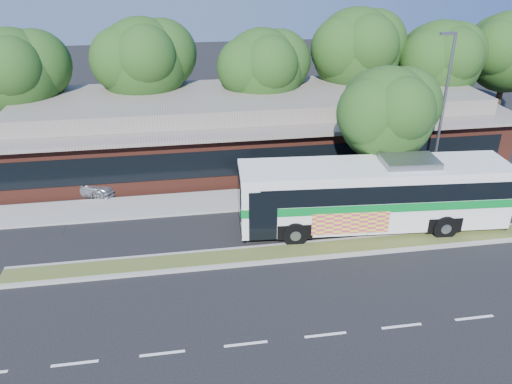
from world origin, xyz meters
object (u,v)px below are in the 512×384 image
(transit_bus, at_px, (374,190))
(lamp_post, at_px, (442,110))
(sidewalk_tree, at_px, (392,111))
(sedan, at_px, (82,184))

(transit_bus, bearing_deg, lamp_post, 39.81)
(sidewalk_tree, bearing_deg, lamp_post, 10.25)
(sedan, distance_m, sidewalk_tree, 17.99)
(sedan, bearing_deg, transit_bus, -94.89)
(lamp_post, bearing_deg, transit_bus, -144.29)
(lamp_post, relative_size, sidewalk_tree, 1.20)
(lamp_post, bearing_deg, sidewalk_tree, -169.75)
(sedan, relative_size, sidewalk_tree, 0.56)
(transit_bus, bearing_deg, sedan, 161.23)
(lamp_post, relative_size, sedan, 2.15)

